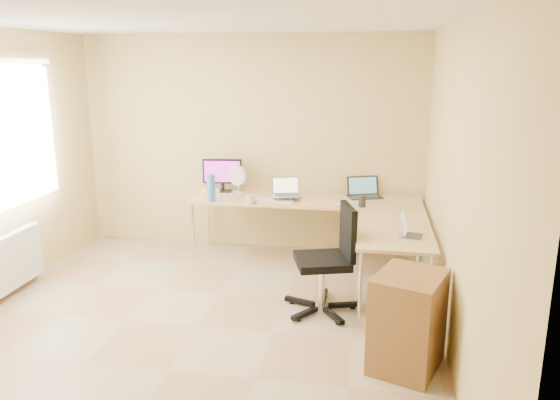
% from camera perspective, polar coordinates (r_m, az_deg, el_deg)
% --- Properties ---
extents(floor, '(4.50, 4.50, 0.00)m').
position_cam_1_polar(floor, '(4.97, -8.60, -13.00)').
color(floor, tan).
rests_on(floor, ground).
extents(ceiling, '(4.50, 4.50, 0.00)m').
position_cam_1_polar(ceiling, '(4.43, -9.91, 18.43)').
color(ceiling, white).
rests_on(ceiling, ground).
extents(wall_back, '(4.50, 0.00, 4.50)m').
position_cam_1_polar(wall_back, '(6.66, -3.05, 5.95)').
color(wall_back, tan).
rests_on(wall_back, ground).
extents(wall_front, '(4.50, 0.00, 4.50)m').
position_cam_1_polar(wall_front, '(2.59, -25.33, -9.01)').
color(wall_front, tan).
rests_on(wall_front, ground).
extents(wall_right, '(0.00, 4.50, 4.50)m').
position_cam_1_polar(wall_right, '(4.34, 18.07, 0.75)').
color(wall_right, tan).
rests_on(wall_right, ground).
extents(desk_main, '(2.65, 0.70, 0.73)m').
position_cam_1_polar(desk_main, '(6.36, 2.67, -3.09)').
color(desk_main, tan).
rests_on(desk_main, ground).
extents(desk_return, '(0.70, 1.30, 0.73)m').
position_cam_1_polar(desk_return, '(5.39, 11.79, -6.68)').
color(desk_return, tan).
rests_on(desk_return, ground).
extents(monitor, '(0.49, 0.21, 0.41)m').
position_cam_1_polar(monitor, '(6.61, -6.09, 2.60)').
color(monitor, black).
rests_on(monitor, desk_main).
extents(book_stack, '(0.23, 0.31, 0.05)m').
position_cam_1_polar(book_stack, '(6.32, 0.67, 0.47)').
color(book_stack, '#1A8B70').
rests_on(book_stack, desk_main).
extents(laptop_center, '(0.38, 0.33, 0.21)m').
position_cam_1_polar(laptop_center, '(6.16, 0.69, 1.35)').
color(laptop_center, silver).
rests_on(laptop_center, desk_main).
extents(laptop_black, '(0.45, 0.39, 0.24)m').
position_cam_1_polar(laptop_black, '(6.38, 8.96, 1.32)').
color(laptop_black, black).
rests_on(laptop_black, desk_main).
extents(keyboard, '(0.42, 0.17, 0.02)m').
position_cam_1_polar(keyboard, '(6.15, -0.47, -0.05)').
color(keyboard, silver).
rests_on(keyboard, desk_main).
extents(mouse, '(0.10, 0.07, 0.03)m').
position_cam_1_polar(mouse, '(5.96, 6.28, -0.53)').
color(mouse, silver).
rests_on(mouse, desk_main).
extents(mug, '(0.10, 0.10, 0.09)m').
position_cam_1_polar(mug, '(6.10, -3.19, 0.12)').
color(mug, silver).
rests_on(mug, desk_main).
extents(cd_stack, '(0.16, 0.16, 0.03)m').
position_cam_1_polar(cd_stack, '(6.07, -2.89, -0.23)').
color(cd_stack, silver).
rests_on(cd_stack, desk_main).
extents(water_bottle, '(0.11, 0.11, 0.31)m').
position_cam_1_polar(water_bottle, '(6.15, -7.26, 1.24)').
color(water_bottle, '#3C68B2').
rests_on(water_bottle, desk_main).
extents(papers, '(0.25, 0.32, 0.01)m').
position_cam_1_polar(papers, '(6.56, -5.80, 0.71)').
color(papers, beige).
rests_on(papers, desk_main).
extents(white_box, '(0.24, 0.21, 0.07)m').
position_cam_1_polar(white_box, '(6.44, -7.33, 0.73)').
color(white_box, '#E9EACF').
rests_on(white_box, desk_main).
extents(desk_fan, '(0.31, 0.31, 0.31)m').
position_cam_1_polar(desk_fan, '(6.57, -4.42, 2.12)').
color(desk_fan, silver).
rests_on(desk_fan, desk_main).
extents(black_cup, '(0.10, 0.10, 0.13)m').
position_cam_1_polar(black_cup, '(5.97, 8.66, -0.10)').
color(black_cup, black).
rests_on(black_cup, desk_main).
extents(laptop_return, '(0.32, 0.27, 0.19)m').
position_cam_1_polar(laptop_return, '(5.02, 13.86, -2.80)').
color(laptop_return, silver).
rests_on(laptop_return, desk_return).
extents(office_chair, '(0.77, 0.77, 1.02)m').
position_cam_1_polar(office_chair, '(5.02, 4.46, -6.35)').
color(office_chair, black).
rests_on(office_chair, ground).
extents(cabinet, '(0.63, 0.69, 0.78)m').
position_cam_1_polar(cabinet, '(4.28, 13.32, -12.52)').
color(cabinet, brown).
rests_on(cabinet, ground).
extents(radiator, '(0.09, 0.80, 0.55)m').
position_cam_1_polar(radiator, '(6.05, -26.20, -5.67)').
color(radiator, white).
rests_on(radiator, ground).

